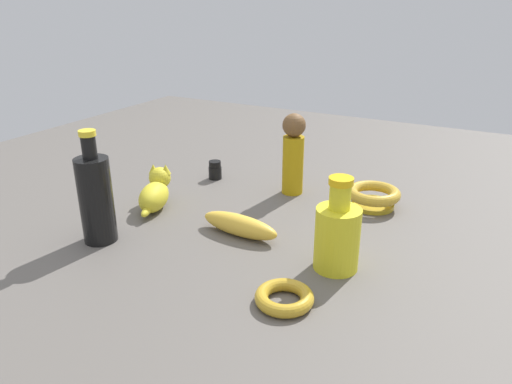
{
  "coord_description": "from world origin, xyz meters",
  "views": [
    {
      "loc": [
        -0.43,
        0.8,
        0.44
      ],
      "look_at": [
        0.0,
        0.0,
        0.07
      ],
      "focal_mm": 33.86,
      "sensor_mm": 36.0,
      "label": 1
    }
  ],
  "objects_px": {
    "bowl": "(373,196)",
    "bottle_tall": "(96,197)",
    "bangle": "(284,297)",
    "cat_figurine": "(155,192)",
    "person_figure_adult": "(292,153)",
    "bottle_short": "(337,234)",
    "nail_polish_jar": "(215,170)",
    "banana": "(242,226)"
  },
  "relations": [
    {
      "from": "cat_figurine",
      "to": "bangle",
      "type": "distance_m",
      "value": 0.45
    },
    {
      "from": "bottle_tall",
      "to": "cat_figurine",
      "type": "bearing_deg",
      "value": -88.72
    },
    {
      "from": "bottle_short",
      "to": "nail_polish_jar",
      "type": "bearing_deg",
      "value": -32.86
    },
    {
      "from": "banana",
      "to": "bowl",
      "type": "xyz_separation_m",
      "value": [
        -0.19,
        -0.26,
        0.01
      ]
    },
    {
      "from": "cat_figurine",
      "to": "person_figure_adult",
      "type": "distance_m",
      "value": 0.32
    },
    {
      "from": "bottle_short",
      "to": "banana",
      "type": "distance_m",
      "value": 0.21
    },
    {
      "from": "bangle",
      "to": "banana",
      "type": "bearing_deg",
      "value": -44.2
    },
    {
      "from": "banana",
      "to": "person_figure_adult",
      "type": "bearing_deg",
      "value": 96.11
    },
    {
      "from": "nail_polish_jar",
      "to": "bottle_tall",
      "type": "height_order",
      "value": "bottle_tall"
    },
    {
      "from": "cat_figurine",
      "to": "bottle_tall",
      "type": "height_order",
      "value": "bottle_tall"
    },
    {
      "from": "banana",
      "to": "bowl",
      "type": "distance_m",
      "value": 0.32
    },
    {
      "from": "nail_polish_jar",
      "to": "bottle_short",
      "type": "relative_size",
      "value": 0.28
    },
    {
      "from": "banana",
      "to": "cat_figurine",
      "type": "bearing_deg",
      "value": 177.52
    },
    {
      "from": "nail_polish_jar",
      "to": "bangle",
      "type": "xyz_separation_m",
      "value": [
        -0.39,
        0.41,
        -0.01
      ]
    },
    {
      "from": "bowl",
      "to": "bottle_tall",
      "type": "bearing_deg",
      "value": 43.83
    },
    {
      "from": "bottle_short",
      "to": "bangle",
      "type": "distance_m",
      "value": 0.15
    },
    {
      "from": "banana",
      "to": "bottle_tall",
      "type": "bearing_deg",
      "value": -143.82
    },
    {
      "from": "person_figure_adult",
      "to": "bangle",
      "type": "bearing_deg",
      "value": 113.13
    },
    {
      "from": "bottle_short",
      "to": "person_figure_adult",
      "type": "height_order",
      "value": "person_figure_adult"
    },
    {
      "from": "nail_polish_jar",
      "to": "bangle",
      "type": "distance_m",
      "value": 0.56
    },
    {
      "from": "nail_polish_jar",
      "to": "banana",
      "type": "relative_size",
      "value": 0.28
    },
    {
      "from": "person_figure_adult",
      "to": "bottle_tall",
      "type": "relative_size",
      "value": 0.88
    },
    {
      "from": "bangle",
      "to": "nail_polish_jar",
      "type": "bearing_deg",
      "value": -46.56
    },
    {
      "from": "nail_polish_jar",
      "to": "bowl",
      "type": "relative_size",
      "value": 0.4
    },
    {
      "from": "cat_figurine",
      "to": "bottle_tall",
      "type": "distance_m",
      "value": 0.18
    },
    {
      "from": "bottle_short",
      "to": "bangle",
      "type": "relative_size",
      "value": 1.82
    },
    {
      "from": "nail_polish_jar",
      "to": "bowl",
      "type": "bearing_deg",
      "value": -177.98
    },
    {
      "from": "banana",
      "to": "bowl",
      "type": "relative_size",
      "value": 1.43
    },
    {
      "from": "cat_figurine",
      "to": "bottle_short",
      "type": "bearing_deg",
      "value": 172.83
    },
    {
      "from": "banana",
      "to": "bottle_tall",
      "type": "distance_m",
      "value": 0.28
    },
    {
      "from": "bottle_short",
      "to": "person_figure_adult",
      "type": "relative_size",
      "value": 0.87
    },
    {
      "from": "bottle_tall",
      "to": "bangle",
      "type": "relative_size",
      "value": 2.37
    },
    {
      "from": "person_figure_adult",
      "to": "bangle",
      "type": "height_order",
      "value": "person_figure_adult"
    },
    {
      "from": "cat_figurine",
      "to": "bowl",
      "type": "height_order",
      "value": "cat_figurine"
    },
    {
      "from": "nail_polish_jar",
      "to": "bowl",
      "type": "xyz_separation_m",
      "value": [
        -0.41,
        -0.01,
        0.0
      ]
    },
    {
      "from": "nail_polish_jar",
      "to": "banana",
      "type": "xyz_separation_m",
      "value": [
        -0.22,
        0.24,
        -0.0
      ]
    },
    {
      "from": "bowl",
      "to": "bottle_tall",
      "type": "height_order",
      "value": "bottle_tall"
    },
    {
      "from": "banana",
      "to": "bangle",
      "type": "bearing_deg",
      "value": -39.97
    },
    {
      "from": "bottle_tall",
      "to": "bowl",
      "type": "bearing_deg",
      "value": -136.17
    },
    {
      "from": "person_figure_adult",
      "to": "bottle_tall",
      "type": "bearing_deg",
      "value": 60.66
    },
    {
      "from": "bowl",
      "to": "bottle_tall",
      "type": "relative_size",
      "value": 0.54
    },
    {
      "from": "nail_polish_jar",
      "to": "banana",
      "type": "bearing_deg",
      "value": 131.73
    }
  ]
}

